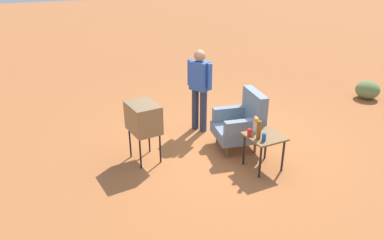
{
  "coord_description": "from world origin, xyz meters",
  "views": [
    {
      "loc": [
        5.07,
        -3.3,
        3.12
      ],
      "look_at": [
        0.06,
        -0.81,
        0.65
      ],
      "focal_mm": 33.31,
      "sensor_mm": 36.0,
      "label": 1
    }
  ],
  "objects_px": {
    "side_table": "(264,140)",
    "armchair": "(242,122)",
    "flower_vase": "(256,123)",
    "soda_can_red": "(249,133)",
    "tv_on_stand": "(143,118)",
    "person_standing": "(199,86)",
    "soda_can_blue": "(264,137)",
    "bottle_tall_amber": "(259,130)"
  },
  "relations": [
    {
      "from": "side_table",
      "to": "armchair",
      "type": "bearing_deg",
      "value": 173.58
    },
    {
      "from": "side_table",
      "to": "flower_vase",
      "type": "distance_m",
      "value": 0.3
    },
    {
      "from": "tv_on_stand",
      "to": "flower_vase",
      "type": "relative_size",
      "value": 3.89
    },
    {
      "from": "side_table",
      "to": "flower_vase",
      "type": "height_order",
      "value": "flower_vase"
    },
    {
      "from": "tv_on_stand",
      "to": "soda_can_red",
      "type": "xyz_separation_m",
      "value": [
        1.01,
        1.41,
        -0.13
      ]
    },
    {
      "from": "soda_can_blue",
      "to": "soda_can_red",
      "type": "relative_size",
      "value": 1.0
    },
    {
      "from": "person_standing",
      "to": "tv_on_stand",
      "type": "bearing_deg",
      "value": -64.36
    },
    {
      "from": "person_standing",
      "to": "soda_can_red",
      "type": "relative_size",
      "value": 13.44
    },
    {
      "from": "side_table",
      "to": "person_standing",
      "type": "relative_size",
      "value": 0.36
    },
    {
      "from": "person_standing",
      "to": "soda_can_blue",
      "type": "distance_m",
      "value": 1.93
    },
    {
      "from": "person_standing",
      "to": "flower_vase",
      "type": "relative_size",
      "value": 6.19
    },
    {
      "from": "armchair",
      "to": "person_standing",
      "type": "xyz_separation_m",
      "value": [
        -1.0,
        -0.35,
        0.44
      ]
    },
    {
      "from": "tv_on_stand",
      "to": "flower_vase",
      "type": "distance_m",
      "value": 1.84
    },
    {
      "from": "bottle_tall_amber",
      "to": "soda_can_red",
      "type": "relative_size",
      "value": 2.46
    },
    {
      "from": "armchair",
      "to": "flower_vase",
      "type": "height_order",
      "value": "armchair"
    },
    {
      "from": "flower_vase",
      "to": "tv_on_stand",
      "type": "bearing_deg",
      "value": -119.97
    },
    {
      "from": "person_standing",
      "to": "soda_can_blue",
      "type": "relative_size",
      "value": 13.44
    },
    {
      "from": "bottle_tall_amber",
      "to": "flower_vase",
      "type": "bearing_deg",
      "value": 155.33
    },
    {
      "from": "flower_vase",
      "to": "soda_can_red",
      "type": "bearing_deg",
      "value": -63.78
    },
    {
      "from": "armchair",
      "to": "flower_vase",
      "type": "relative_size",
      "value": 4.0
    },
    {
      "from": "tv_on_stand",
      "to": "person_standing",
      "type": "xyz_separation_m",
      "value": [
        -0.67,
        1.39,
        0.16
      ]
    },
    {
      "from": "armchair",
      "to": "bottle_tall_amber",
      "type": "distance_m",
      "value": 0.87
    },
    {
      "from": "bottle_tall_amber",
      "to": "soda_can_blue",
      "type": "distance_m",
      "value": 0.14
    },
    {
      "from": "side_table",
      "to": "person_standing",
      "type": "distance_m",
      "value": 1.84
    },
    {
      "from": "tv_on_stand",
      "to": "soda_can_red",
      "type": "bearing_deg",
      "value": 54.46
    },
    {
      "from": "soda_can_blue",
      "to": "soda_can_red",
      "type": "height_order",
      "value": "same"
    },
    {
      "from": "side_table",
      "to": "soda_can_blue",
      "type": "distance_m",
      "value": 0.23
    },
    {
      "from": "soda_can_blue",
      "to": "flower_vase",
      "type": "height_order",
      "value": "flower_vase"
    },
    {
      "from": "side_table",
      "to": "bottle_tall_amber",
      "type": "distance_m",
      "value": 0.28
    },
    {
      "from": "side_table",
      "to": "bottle_tall_amber",
      "type": "bearing_deg",
      "value": -77.34
    },
    {
      "from": "armchair",
      "to": "tv_on_stand",
      "type": "distance_m",
      "value": 1.79
    },
    {
      "from": "soda_can_blue",
      "to": "flower_vase",
      "type": "xyz_separation_m",
      "value": [
        -0.32,
        0.07,
        0.09
      ]
    },
    {
      "from": "armchair",
      "to": "soda_can_red",
      "type": "bearing_deg",
      "value": -25.5
    },
    {
      "from": "tv_on_stand",
      "to": "bottle_tall_amber",
      "type": "bearing_deg",
      "value": 52.58
    },
    {
      "from": "side_table",
      "to": "bottle_tall_amber",
      "type": "relative_size",
      "value": 1.96
    },
    {
      "from": "armchair",
      "to": "soda_can_blue",
      "type": "xyz_separation_m",
      "value": [
        0.91,
        -0.21,
        0.15
      ]
    },
    {
      "from": "armchair",
      "to": "soda_can_red",
      "type": "xyz_separation_m",
      "value": [
        0.67,
        -0.32,
        0.15
      ]
    },
    {
      "from": "person_standing",
      "to": "soda_can_red",
      "type": "bearing_deg",
      "value": 0.92
    },
    {
      "from": "soda_can_blue",
      "to": "side_table",
      "type": "bearing_deg",
      "value": 137.76
    },
    {
      "from": "bottle_tall_amber",
      "to": "flower_vase",
      "type": "relative_size",
      "value": 1.13
    },
    {
      "from": "side_table",
      "to": "soda_can_blue",
      "type": "xyz_separation_m",
      "value": [
        0.13,
        -0.12,
        0.15
      ]
    },
    {
      "from": "tv_on_stand",
      "to": "person_standing",
      "type": "relative_size",
      "value": 0.63
    }
  ]
}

